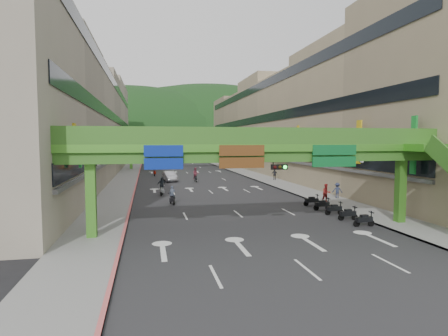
% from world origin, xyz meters
% --- Properties ---
extents(ground, '(320.00, 320.00, 0.00)m').
position_xyz_m(ground, '(0.00, 0.00, 0.00)').
color(ground, black).
rests_on(ground, ground).
extents(road_slab, '(18.00, 140.00, 0.02)m').
position_xyz_m(road_slab, '(0.00, 50.00, 0.01)').
color(road_slab, '#28282B').
rests_on(road_slab, ground).
extents(sidewalk_left, '(4.00, 140.00, 0.15)m').
position_xyz_m(sidewalk_left, '(-11.00, 50.00, 0.07)').
color(sidewalk_left, gray).
rests_on(sidewalk_left, ground).
extents(sidewalk_right, '(4.00, 140.00, 0.15)m').
position_xyz_m(sidewalk_right, '(11.00, 50.00, 0.07)').
color(sidewalk_right, gray).
rests_on(sidewalk_right, ground).
extents(curb_left, '(0.20, 140.00, 0.18)m').
position_xyz_m(curb_left, '(-9.10, 50.00, 0.09)').
color(curb_left, '#CC5959').
rests_on(curb_left, ground).
extents(curb_right, '(0.20, 140.00, 0.18)m').
position_xyz_m(curb_right, '(9.10, 50.00, 0.09)').
color(curb_right, gray).
rests_on(curb_right, ground).
extents(building_row_left, '(12.80, 95.00, 19.00)m').
position_xyz_m(building_row_left, '(-18.93, 50.00, 9.46)').
color(building_row_left, '#9E937F').
rests_on(building_row_left, ground).
extents(building_row_right, '(12.80, 95.00, 19.00)m').
position_xyz_m(building_row_right, '(18.93, 50.00, 9.46)').
color(building_row_right, gray).
rests_on(building_row_right, ground).
extents(overpass_near, '(28.00, 12.27, 7.10)m').
position_xyz_m(overpass_near, '(0.93, 5.38, 5.21)').
color(overpass_near, '#4C9E2D').
rests_on(overpass_near, ground).
extents(overpass_far, '(28.00, 2.20, 7.10)m').
position_xyz_m(overpass_far, '(0.00, 65.00, 5.40)').
color(overpass_far, '#4C9E2D').
rests_on(overpass_far, ground).
extents(hill_left, '(168.00, 140.00, 112.00)m').
position_xyz_m(hill_left, '(-15.00, 160.00, 0.00)').
color(hill_left, '#1C4419').
rests_on(hill_left, ground).
extents(hill_right, '(208.00, 176.00, 128.00)m').
position_xyz_m(hill_right, '(25.00, 180.00, 0.00)').
color(hill_right, '#1C4419').
rests_on(hill_right, ground).
extents(bunting_string, '(26.00, 0.36, 0.47)m').
position_xyz_m(bunting_string, '(0.00, 30.00, 5.96)').
color(bunting_string, black).
rests_on(bunting_string, ground).
extents(scooter_rider_near, '(0.70, 1.58, 1.83)m').
position_xyz_m(scooter_rider_near, '(-5.17, 17.91, 0.83)').
color(scooter_rider_near, black).
rests_on(scooter_rider_near, ground).
extents(scooter_rider_mid, '(0.95, 1.60, 2.19)m').
position_xyz_m(scooter_rider_mid, '(-0.41, 37.25, 1.14)').
color(scooter_rider_mid, black).
rests_on(scooter_rider_mid, ground).
extents(scooter_rider_left, '(1.08, 1.59, 2.10)m').
position_xyz_m(scooter_rider_left, '(-5.96, 24.21, 1.05)').
color(scooter_rider_left, gray).
rests_on(scooter_rider_left, ground).
extents(scooter_rider_far, '(0.86, 1.60, 2.03)m').
position_xyz_m(scooter_rider_far, '(-6.31, 48.24, 1.02)').
color(scooter_rider_far, '#8F0E03').
rests_on(scooter_rider_far, ground).
extents(parked_scooter_row, '(1.60, 9.37, 1.08)m').
position_xyz_m(parked_scooter_row, '(7.80, 10.00, 0.52)').
color(parked_scooter_row, black).
rests_on(parked_scooter_row, ground).
extents(car_silver, '(2.27, 4.84, 1.54)m').
position_xyz_m(car_silver, '(-4.18, 39.04, 0.77)').
color(car_silver, '#A4A3AA').
rests_on(car_silver, ground).
extents(car_yellow, '(2.34, 4.60, 1.50)m').
position_xyz_m(car_yellow, '(-0.98, 66.74, 0.75)').
color(car_yellow, orange).
rests_on(car_yellow, ground).
extents(pedestrian_red, '(0.90, 0.71, 1.82)m').
position_xyz_m(pedestrian_red, '(9.80, 15.39, 0.91)').
color(pedestrian_red, maroon).
rests_on(pedestrian_red, ground).
extents(pedestrian_dark, '(1.07, 0.73, 1.68)m').
position_xyz_m(pedestrian_dark, '(11.82, 36.56, 0.84)').
color(pedestrian_dark, '#22242A').
rests_on(pedestrian_dark, ground).
extents(pedestrian_blue, '(0.90, 0.77, 1.63)m').
position_xyz_m(pedestrian_blue, '(12.20, 17.63, 0.82)').
color(pedestrian_blue, '#2A324F').
rests_on(pedestrian_blue, ground).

